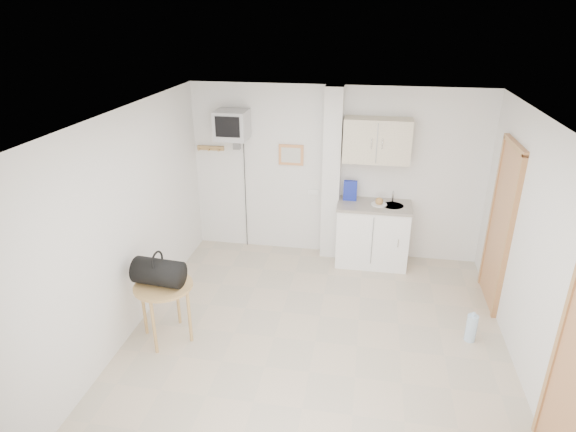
% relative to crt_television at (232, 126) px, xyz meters
% --- Properties ---
extents(ground, '(4.50, 4.50, 0.00)m').
position_rel_crt_television_xyz_m(ground, '(1.45, -2.02, -1.94)').
color(ground, '#B5A892').
rests_on(ground, ground).
extents(room_envelope, '(4.24, 4.54, 2.55)m').
position_rel_crt_television_xyz_m(room_envelope, '(1.69, -1.93, -0.40)').
color(room_envelope, white).
rests_on(room_envelope, ground).
extents(kitchenette, '(1.03, 0.58, 2.10)m').
position_rel_crt_television_xyz_m(kitchenette, '(2.02, -0.02, -1.13)').
color(kitchenette, white).
rests_on(kitchenette, ground).
extents(crt_television, '(0.44, 0.45, 2.15)m').
position_rel_crt_television_xyz_m(crt_television, '(0.00, 0.00, 0.00)').
color(crt_television, slate).
rests_on(crt_television, ground).
extents(round_table, '(0.64, 0.64, 0.69)m').
position_rel_crt_television_xyz_m(round_table, '(-0.20, -2.22, -1.34)').
color(round_table, '#B08149').
rests_on(round_table, ground).
extents(duffel_bag, '(0.56, 0.34, 0.40)m').
position_rel_crt_television_xyz_m(duffel_bag, '(-0.24, -2.21, -1.10)').
color(duffel_bag, black).
rests_on(duffel_bag, round_table).
extents(water_bottle, '(0.12, 0.12, 0.36)m').
position_rel_crt_television_xyz_m(water_bottle, '(3.16, -1.69, -1.77)').
color(water_bottle, '#B2D0EC').
rests_on(water_bottle, ground).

